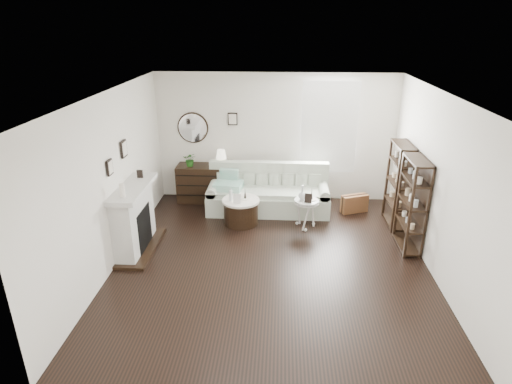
# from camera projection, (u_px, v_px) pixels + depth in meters

# --- Properties ---
(room) EXTENTS (5.50, 5.50, 5.50)m
(room) POSITION_uv_depth(u_px,v_px,m) (311.00, 128.00, 8.84)
(room) COLOR black
(room) RESTS_ON ground
(fireplace) EXTENTS (0.50, 1.40, 1.84)m
(fireplace) POSITION_uv_depth(u_px,v_px,m) (135.00, 221.00, 7.18)
(fireplace) COLOR silver
(fireplace) RESTS_ON ground
(shelf_unit_far) EXTENTS (0.30, 0.80, 1.60)m
(shelf_unit_far) POSITION_uv_depth(u_px,v_px,m) (399.00, 185.00, 7.98)
(shelf_unit_far) COLOR black
(shelf_unit_far) RESTS_ON ground
(shelf_unit_near) EXTENTS (0.30, 0.80, 1.60)m
(shelf_unit_near) POSITION_uv_depth(u_px,v_px,m) (412.00, 204.00, 7.15)
(shelf_unit_near) COLOR black
(shelf_unit_near) RESTS_ON ground
(sofa) EXTENTS (2.46, 0.85, 0.96)m
(sofa) POSITION_uv_depth(u_px,v_px,m) (268.00, 195.00, 8.79)
(sofa) COLOR #A2AB99
(sofa) RESTS_ON ground
(quilt) EXTENTS (0.60, 0.51, 0.14)m
(quilt) POSITION_uv_depth(u_px,v_px,m) (228.00, 185.00, 8.63)
(quilt) COLOR #279175
(quilt) RESTS_ON sofa
(suitcase) EXTENTS (0.58, 0.37, 0.37)m
(suitcase) POSITION_uv_depth(u_px,v_px,m) (354.00, 204.00, 8.73)
(suitcase) COLOR olive
(suitcase) RESTS_ON ground
(dresser) EXTENTS (1.20, 0.51, 0.80)m
(dresser) POSITION_uv_depth(u_px,v_px,m) (206.00, 183.00, 9.20)
(dresser) COLOR black
(dresser) RESTS_ON ground
(table_lamp) EXTENTS (0.25, 0.25, 0.36)m
(table_lamp) POSITION_uv_depth(u_px,v_px,m) (221.00, 158.00, 8.96)
(table_lamp) COLOR #ECE2C6
(table_lamp) RESTS_ON dresser
(potted_plant) EXTENTS (0.28, 0.24, 0.30)m
(potted_plant) POSITION_uv_depth(u_px,v_px,m) (190.00, 159.00, 8.96)
(potted_plant) COLOR #205518
(potted_plant) RESTS_ON dresser
(drum_table) EXTENTS (0.72, 0.72, 0.50)m
(drum_table) POSITION_uv_depth(u_px,v_px,m) (241.00, 211.00, 8.22)
(drum_table) COLOR black
(drum_table) RESTS_ON ground
(pedestal_table) EXTENTS (0.47, 0.47, 0.56)m
(pedestal_table) POSITION_uv_depth(u_px,v_px,m) (306.00, 202.00, 7.96)
(pedestal_table) COLOR white
(pedestal_table) RESTS_ON ground
(eiffel_drum) EXTENTS (0.11, 0.11, 0.18)m
(eiffel_drum) POSITION_uv_depth(u_px,v_px,m) (245.00, 194.00, 8.13)
(eiffel_drum) COLOR black
(eiffel_drum) RESTS_ON drum_table
(bottle_drum) EXTENTS (0.06, 0.06, 0.27)m
(bottle_drum) POSITION_uv_depth(u_px,v_px,m) (231.00, 194.00, 8.01)
(bottle_drum) COLOR silver
(bottle_drum) RESTS_ON drum_table
(card_frame_drum) EXTENTS (0.15, 0.08, 0.19)m
(card_frame_drum) POSITION_uv_depth(u_px,v_px,m) (237.00, 199.00, 7.93)
(card_frame_drum) COLOR white
(card_frame_drum) RESTS_ON drum_table
(eiffel_ped) EXTENTS (0.14, 0.14, 0.19)m
(eiffel_ped) POSITION_uv_depth(u_px,v_px,m) (312.00, 195.00, 7.93)
(eiffel_ped) COLOR black
(eiffel_ped) RESTS_ON pedestal_table
(flask_ped) EXTENTS (0.15, 0.15, 0.28)m
(flask_ped) POSITION_uv_depth(u_px,v_px,m) (302.00, 193.00, 7.91)
(flask_ped) COLOR silver
(flask_ped) RESTS_ON pedestal_table
(card_frame_ped) EXTENTS (0.14, 0.08, 0.18)m
(card_frame_ped) POSITION_uv_depth(u_px,v_px,m) (308.00, 198.00, 7.79)
(card_frame_ped) COLOR black
(card_frame_ped) RESTS_ON pedestal_table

